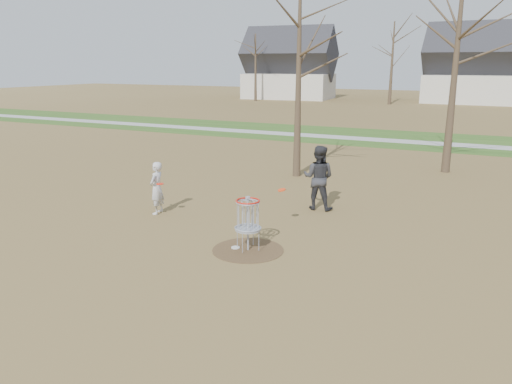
% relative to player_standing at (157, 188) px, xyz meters
% --- Properties ---
extents(ground, '(160.00, 160.00, 0.00)m').
position_rel_player_standing_xyz_m(ground, '(3.94, -1.60, -0.82)').
color(ground, brown).
rests_on(ground, ground).
extents(green_band, '(160.00, 8.00, 0.01)m').
position_rel_player_standing_xyz_m(green_band, '(3.94, 19.40, -0.81)').
color(green_band, '#2D5119').
rests_on(green_band, ground).
extents(footpath, '(160.00, 1.50, 0.01)m').
position_rel_player_standing_xyz_m(footpath, '(3.94, 18.40, -0.80)').
color(footpath, '#9E9E99').
rests_on(footpath, green_band).
extents(dirt_circle, '(1.80, 1.80, 0.01)m').
position_rel_player_standing_xyz_m(dirt_circle, '(3.94, -1.60, -0.81)').
color(dirt_circle, '#47331E').
rests_on(dirt_circle, ground).
extents(player_standing, '(0.46, 0.64, 1.63)m').
position_rel_player_standing_xyz_m(player_standing, '(0.00, 0.00, 0.00)').
color(player_standing, silver).
rests_on(player_standing, ground).
extents(player_throwing, '(1.05, 0.84, 2.06)m').
position_rel_player_standing_xyz_m(player_throwing, '(4.32, 2.65, 0.21)').
color(player_throwing, '#303135').
rests_on(player_throwing, ground).
extents(disc_grounded, '(0.22, 0.22, 0.02)m').
position_rel_player_standing_xyz_m(disc_grounded, '(3.60, -1.62, -0.80)').
color(disc_grounded, silver).
rests_on(disc_grounded, dirt_circle).
extents(discs_in_play, '(3.92, 0.85, 0.14)m').
position_rel_player_standing_xyz_m(discs_in_play, '(2.25, 0.10, 0.26)').
color(discs_in_play, '#FF3C0D').
rests_on(discs_in_play, ground).
extents(disc_golf_basket, '(0.64, 0.64, 1.35)m').
position_rel_player_standing_xyz_m(disc_golf_basket, '(3.94, -1.60, 0.10)').
color(disc_golf_basket, '#9EA3AD').
rests_on(disc_golf_basket, ground).
extents(bare_trees, '(52.62, 44.98, 9.00)m').
position_rel_player_standing_xyz_m(bare_trees, '(5.72, 34.19, 4.53)').
color(bare_trees, '#382B1E').
rests_on(bare_trees, ground).
extents(houses_row, '(56.51, 10.01, 7.26)m').
position_rel_player_standing_xyz_m(houses_row, '(8.26, 50.96, 2.71)').
color(houses_row, silver).
rests_on(houses_row, ground).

